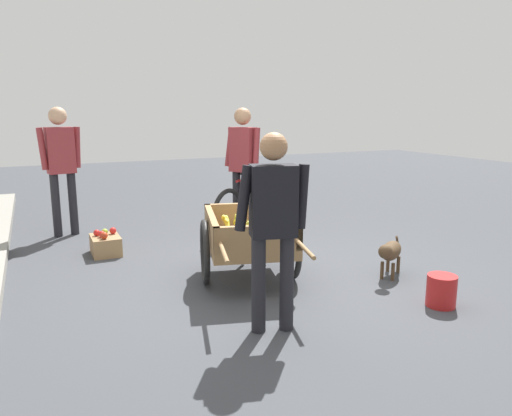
% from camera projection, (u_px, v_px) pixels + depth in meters
% --- Properties ---
extents(ground_plane, '(24.00, 24.00, 0.00)m').
position_uv_depth(ground_plane, '(261.00, 282.00, 4.86)').
color(ground_plane, '#3D3F44').
extents(fruit_cart, '(1.79, 1.17, 0.70)m').
position_uv_depth(fruit_cart, '(249.00, 239.00, 4.83)').
color(fruit_cart, '#937047').
rests_on(fruit_cart, ground).
extents(vendor_person, '(0.28, 0.55, 1.53)m').
position_uv_depth(vendor_person, '(273.00, 216.00, 3.63)').
color(vendor_person, black).
rests_on(vendor_person, ground).
extents(bicycle, '(0.93, 1.44, 0.85)m').
position_uv_depth(bicycle, '(249.00, 205.00, 6.91)').
color(bicycle, black).
rests_on(bicycle, ground).
extents(cyclist_person, '(0.45, 0.37, 1.71)m').
position_uv_depth(cyclist_person, '(243.00, 158.00, 6.65)').
color(cyclist_person, black).
rests_on(cyclist_person, ground).
extents(dog, '(0.45, 0.56, 0.40)m').
position_uv_depth(dog, '(390.00, 252.00, 4.96)').
color(dog, '#4C3823').
rests_on(dog, ground).
extents(plastic_bucket, '(0.25, 0.25, 0.28)m').
position_uv_depth(plastic_bucket, '(441.00, 291.00, 4.25)').
color(plastic_bucket, '#B21E1E').
rests_on(plastic_bucket, ground).
extents(apple_crate, '(0.44, 0.32, 0.30)m').
position_uv_depth(apple_crate, '(106.00, 244.00, 5.77)').
color(apple_crate, '#99754C').
rests_on(apple_crate, ground).
extents(bystander_person, '(0.26, 0.54, 1.72)m').
position_uv_depth(bystander_person, '(61.00, 159.00, 6.44)').
color(bystander_person, black).
rests_on(bystander_person, ground).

